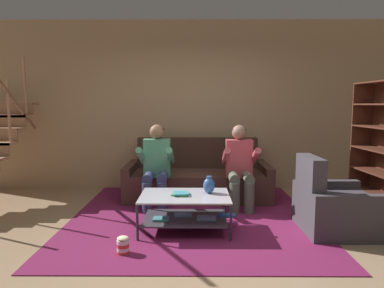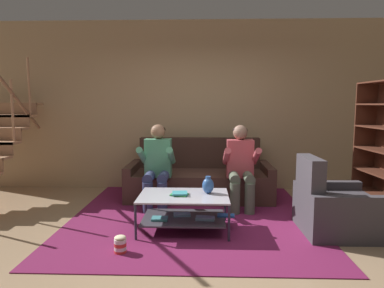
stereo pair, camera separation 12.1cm
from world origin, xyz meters
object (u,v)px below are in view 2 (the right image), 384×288
(coffee_table, at_px, (184,207))
(popcorn_tub, at_px, (120,244))
(couch, at_px, (199,179))
(book_stack, at_px, (180,194))
(person_seated_right, at_px, (241,164))
(person_seated_left, at_px, (157,163))
(armchair, at_px, (334,209))
(vase, at_px, (208,185))

(coffee_table, height_order, popcorn_tub, coffee_table)
(couch, relative_size, book_stack, 10.11)
(popcorn_tub, bearing_deg, person_seated_right, 48.88)
(couch, xyz_separation_m, popcorn_tub, (-0.76, -2.10, -0.21))
(couch, height_order, person_seated_left, person_seated_left)
(person_seated_right, bearing_deg, popcorn_tub, -131.12)
(coffee_table, distance_m, armchair, 1.73)
(book_stack, bearing_deg, coffee_table, 9.54)
(person_seated_left, bearing_deg, popcorn_tub, -96.19)
(couch, height_order, armchair, couch)
(vase, height_order, book_stack, vase)
(vase, height_order, armchair, armchair)
(person_seated_left, xyz_separation_m, coffee_table, (0.44, -0.90, -0.37))
(popcorn_tub, bearing_deg, vase, 39.97)
(person_seated_left, height_order, popcorn_tub, person_seated_left)
(armchair, bearing_deg, vase, 176.15)
(person_seated_right, relative_size, book_stack, 5.36)
(vase, bearing_deg, couch, 95.12)
(person_seated_right, relative_size, coffee_table, 1.05)
(vase, xyz_separation_m, popcorn_tub, (-0.88, -0.74, -0.43))
(couch, relative_size, popcorn_tub, 12.14)
(person_seated_left, distance_m, vase, 1.09)
(couch, bearing_deg, book_stack, -98.24)
(coffee_table, bearing_deg, popcorn_tub, -132.96)
(person_seated_left, bearing_deg, vase, -48.63)
(person_seated_left, relative_size, popcorn_tub, 6.47)
(person_seated_left, bearing_deg, armchair, -22.74)
(book_stack, bearing_deg, person_seated_left, 112.73)
(book_stack, xyz_separation_m, popcorn_tub, (-0.55, -0.64, -0.35))
(couch, height_order, book_stack, couch)
(armchair, relative_size, popcorn_tub, 4.81)
(couch, bearing_deg, person_seated_left, -137.21)
(vase, bearing_deg, person_seated_right, 59.86)
(person_seated_left, distance_m, book_stack, 1.01)
(book_stack, height_order, armchair, armchair)
(book_stack, bearing_deg, couch, 81.76)
(vase, relative_size, book_stack, 0.93)
(coffee_table, height_order, armchair, armchair)
(popcorn_tub, bearing_deg, armchair, 15.36)
(person_seated_right, distance_m, book_stack, 1.23)
(popcorn_tub, bearing_deg, couch, 70.08)
(armchair, bearing_deg, book_stack, -179.97)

